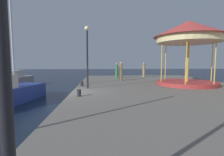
{
  "coord_description": "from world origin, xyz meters",
  "views": [
    {
      "loc": [
        1.86,
        -10.89,
        2.7
      ],
      "look_at": [
        2.86,
        2.89,
        1.42
      ],
      "focal_mm": 26.57,
      "sensor_mm": 36.0,
      "label": 1
    }
  ],
  "objects_px": {
    "bollard_center": "(79,93)",
    "bollard_north": "(82,84)",
    "sailboat_blue": "(5,93)",
    "person_by_the_water": "(117,71)",
    "person_near_carousel": "(121,72)",
    "sailboat_grey": "(12,80)",
    "person_mid_promenade": "(144,70)",
    "carousel": "(188,38)",
    "lamp_post_mid_promenade": "(87,46)"
  },
  "relations": [
    {
      "from": "sailboat_grey",
      "to": "carousel",
      "type": "xyz_separation_m",
      "value": [
        17.42,
        -5.81,
        4.1
      ]
    },
    {
      "from": "sailboat_grey",
      "to": "person_mid_promenade",
      "type": "xyz_separation_m",
      "value": [
        15.7,
        1.72,
        1.02
      ]
    },
    {
      "from": "sailboat_grey",
      "to": "bollard_north",
      "type": "height_order",
      "value": "sailboat_grey"
    },
    {
      "from": "person_mid_promenade",
      "to": "bollard_center",
      "type": "bearing_deg",
      "value": -120.21
    },
    {
      "from": "sailboat_blue",
      "to": "person_by_the_water",
      "type": "height_order",
      "value": "sailboat_blue"
    },
    {
      "from": "bollard_north",
      "to": "person_mid_promenade",
      "type": "relative_size",
      "value": 0.21
    },
    {
      "from": "sailboat_grey",
      "to": "bollard_north",
      "type": "xyz_separation_m",
      "value": [
        8.51,
        -5.99,
        0.3
      ]
    },
    {
      "from": "sailboat_grey",
      "to": "bollard_center",
      "type": "bearing_deg",
      "value": -48.93
    },
    {
      "from": "sailboat_grey",
      "to": "carousel",
      "type": "height_order",
      "value": "sailboat_grey"
    },
    {
      "from": "sailboat_grey",
      "to": "carousel",
      "type": "relative_size",
      "value": 1.3
    },
    {
      "from": "person_near_carousel",
      "to": "person_mid_promenade",
      "type": "bearing_deg",
      "value": 47.08
    },
    {
      "from": "sailboat_grey",
      "to": "person_mid_promenade",
      "type": "relative_size",
      "value": 3.84
    },
    {
      "from": "lamp_post_mid_promenade",
      "to": "person_mid_promenade",
      "type": "bearing_deg",
      "value": 53.56
    },
    {
      "from": "person_near_carousel",
      "to": "sailboat_blue",
      "type": "bearing_deg",
      "value": -142.15
    },
    {
      "from": "sailboat_blue",
      "to": "person_by_the_water",
      "type": "distance_m",
      "value": 12.29
    },
    {
      "from": "carousel",
      "to": "lamp_post_mid_promenade",
      "type": "xyz_separation_m",
      "value": [
        -8.32,
        -1.42,
        -0.93
      ]
    },
    {
      "from": "sailboat_grey",
      "to": "lamp_post_mid_promenade",
      "type": "height_order",
      "value": "sailboat_grey"
    },
    {
      "from": "lamp_post_mid_promenade",
      "to": "bollard_center",
      "type": "distance_m",
      "value": 4.08
    },
    {
      "from": "bollard_center",
      "to": "sailboat_blue",
      "type": "bearing_deg",
      "value": 161.59
    },
    {
      "from": "sailboat_blue",
      "to": "bollard_north",
      "type": "height_order",
      "value": "sailboat_blue"
    },
    {
      "from": "sailboat_grey",
      "to": "person_mid_promenade",
      "type": "bearing_deg",
      "value": 6.26
    },
    {
      "from": "carousel",
      "to": "bollard_north",
      "type": "height_order",
      "value": "carousel"
    },
    {
      "from": "sailboat_grey",
      "to": "lamp_post_mid_promenade",
      "type": "bearing_deg",
      "value": -38.48
    },
    {
      "from": "sailboat_blue",
      "to": "carousel",
      "type": "relative_size",
      "value": 1.26
    },
    {
      "from": "carousel",
      "to": "person_near_carousel",
      "type": "relative_size",
      "value": 2.93
    },
    {
      "from": "sailboat_blue",
      "to": "bollard_north",
      "type": "bearing_deg",
      "value": 28.36
    },
    {
      "from": "lamp_post_mid_promenade",
      "to": "bollard_center",
      "type": "xyz_separation_m",
      "value": [
        -0.28,
        -2.88,
        -2.87
      ]
    },
    {
      "from": "sailboat_blue",
      "to": "person_near_carousel",
      "type": "height_order",
      "value": "sailboat_blue"
    },
    {
      "from": "bollard_north",
      "to": "person_mid_promenade",
      "type": "height_order",
      "value": "person_mid_promenade"
    },
    {
      "from": "sailboat_blue",
      "to": "bollard_center",
      "type": "xyz_separation_m",
      "value": [
        4.9,
        -1.63,
        0.24
      ]
    },
    {
      "from": "bollard_north",
      "to": "person_near_carousel",
      "type": "bearing_deg",
      "value": 47.01
    },
    {
      "from": "person_by_the_water",
      "to": "person_mid_promenade",
      "type": "bearing_deg",
      "value": 15.93
    },
    {
      "from": "sailboat_grey",
      "to": "bollard_north",
      "type": "bearing_deg",
      "value": -35.13
    },
    {
      "from": "carousel",
      "to": "person_mid_promenade",
      "type": "bearing_deg",
      "value": 102.86
    },
    {
      "from": "lamp_post_mid_promenade",
      "to": "person_near_carousel",
      "type": "relative_size",
      "value": 2.31
    },
    {
      "from": "carousel",
      "to": "bollard_center",
      "type": "height_order",
      "value": "carousel"
    },
    {
      "from": "bollard_center",
      "to": "bollard_north",
      "type": "xyz_separation_m",
      "value": [
        -0.29,
        4.12,
        0.0
      ]
    },
    {
      "from": "lamp_post_mid_promenade",
      "to": "bollard_north",
      "type": "bearing_deg",
      "value": 115.04
    },
    {
      "from": "sailboat_grey",
      "to": "carousel",
      "type": "bearing_deg",
      "value": -18.43
    },
    {
      "from": "sailboat_grey",
      "to": "lamp_post_mid_promenade",
      "type": "relative_size",
      "value": 1.66
    },
    {
      "from": "sailboat_grey",
      "to": "person_near_carousel",
      "type": "relative_size",
      "value": 3.82
    },
    {
      "from": "person_mid_promenade",
      "to": "carousel",
      "type": "bearing_deg",
      "value": -77.14
    },
    {
      "from": "person_near_carousel",
      "to": "person_by_the_water",
      "type": "bearing_deg",
      "value": 93.48
    },
    {
      "from": "bollard_center",
      "to": "person_by_the_water",
      "type": "height_order",
      "value": "person_by_the_water"
    },
    {
      "from": "sailboat_blue",
      "to": "sailboat_grey",
      "type": "distance_m",
      "value": 9.34
    },
    {
      "from": "bollard_center",
      "to": "person_near_carousel",
      "type": "height_order",
      "value": "person_near_carousel"
    },
    {
      "from": "person_mid_promenade",
      "to": "lamp_post_mid_promenade",
      "type": "bearing_deg",
      "value": -126.44
    },
    {
      "from": "carousel",
      "to": "person_mid_promenade",
      "type": "distance_m",
      "value": 8.32
    },
    {
      "from": "carousel",
      "to": "lamp_post_mid_promenade",
      "type": "distance_m",
      "value": 8.5
    },
    {
      "from": "bollard_north",
      "to": "sailboat_grey",
      "type": "bearing_deg",
      "value": 144.87
    }
  ]
}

